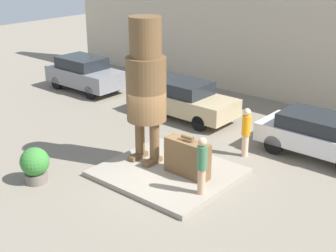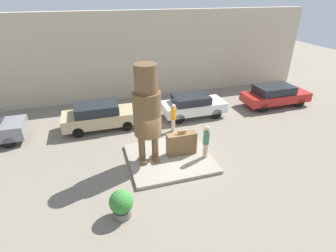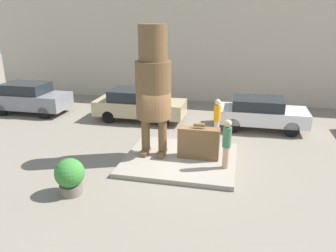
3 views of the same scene
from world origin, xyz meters
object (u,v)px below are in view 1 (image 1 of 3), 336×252
object	(u,v)px
statue_figure	(146,80)
worker_hivis	(246,130)
tourist	(202,163)
parked_car_grey	(85,73)
giant_suitcase	(187,158)
parked_car_tan	(183,98)
planter_pot	(35,164)
parked_car_white	(319,134)

from	to	relation	value
statue_figure	worker_hivis	xyz separation A→B (m)	(2.08, 2.61, -1.92)
tourist	parked_car_grey	bearing A→B (deg)	155.53
giant_suitcase	parked_car_grey	distance (m)	10.54
giant_suitcase	parked_car_tan	xyz separation A→B (m)	(-3.57, 4.29, 0.08)
planter_pot	worker_hivis	bearing A→B (deg)	56.14
statue_figure	tourist	world-z (taller)	statue_figure
parked_car_white	worker_hivis	world-z (taller)	worker_hivis
parked_car_grey	planter_pot	world-z (taller)	parked_car_grey
tourist	planter_pot	xyz separation A→B (m)	(-4.38, -2.42, -0.51)
statue_figure	parked_car_tan	bearing A→B (deg)	114.24
parked_car_white	parked_car_tan	bearing A→B (deg)	179.37
parked_car_grey	parked_car_white	distance (m)	11.95
giant_suitcase	worker_hivis	xyz separation A→B (m)	(0.43, 2.62, 0.21)
tourist	giant_suitcase	bearing A→B (deg)	147.62
tourist	worker_hivis	xyz separation A→B (m)	(-0.57, 3.26, -0.16)
parked_car_tan	worker_hivis	distance (m)	4.33
giant_suitcase	statue_figure	bearing A→B (deg)	179.61
tourist	worker_hivis	distance (m)	3.31
giant_suitcase	parked_car_white	size ratio (longest dim) A/B	0.36
statue_figure	parked_car_grey	size ratio (longest dim) A/B	1.14
giant_suitcase	parked_car_tan	distance (m)	5.58
planter_pot	worker_hivis	xyz separation A→B (m)	(3.81, 5.68, 0.35)
planter_pot	worker_hivis	world-z (taller)	worker_hivis
giant_suitcase	parked_car_tan	world-z (taller)	parked_car_tan
parked_car_grey	worker_hivis	xyz separation A→B (m)	(10.09, -1.59, 0.09)
parked_car_grey	planter_pot	size ratio (longest dim) A/B	3.62
parked_car_tan	planter_pot	bearing A→B (deg)	-88.52
tourist	planter_pot	distance (m)	5.03
parked_car_grey	parked_car_tan	xyz separation A→B (m)	(6.09, 0.07, -0.04)
giant_suitcase	tourist	bearing A→B (deg)	-32.38
statue_figure	tourist	size ratio (longest dim) A/B	2.71
parked_car_white	worker_hivis	xyz separation A→B (m)	(-1.86, -1.60, 0.15)
giant_suitcase	parked_car_white	xyz separation A→B (m)	(2.29, 4.22, 0.05)
parked_car_white	planter_pot	xyz separation A→B (m)	(-5.67, -7.28, -0.20)
parked_car_white	tourist	bearing A→B (deg)	-104.89
parked_car_grey	worker_hivis	distance (m)	10.22
tourist	planter_pot	bearing A→B (deg)	-151.07
parked_car_grey	worker_hivis	world-z (taller)	worker_hivis
statue_figure	parked_car_white	xyz separation A→B (m)	(3.94, 4.21, -2.07)
tourist	parked_car_grey	xyz separation A→B (m)	(-10.66, 4.85, -0.24)
parked_car_tan	planter_pot	xyz separation A→B (m)	(0.19, -7.34, -0.22)
planter_pot	worker_hivis	size ratio (longest dim) A/B	0.65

